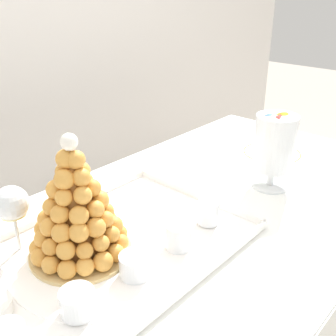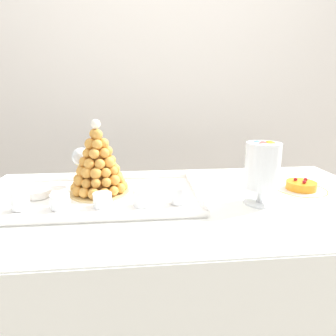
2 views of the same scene
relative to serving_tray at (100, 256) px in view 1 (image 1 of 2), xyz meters
The scene contains 10 objects.
buffet_table 0.29m from the serving_tray, ahead, with size 1.56×0.80×0.79m.
serving_tray is the anchor object (origin of this frame).
croquembouche 0.12m from the serving_tray, 122.40° to the left, with size 0.22×0.22×0.28m.
dessert_cup_mid_left 0.17m from the serving_tray, 142.53° to the right, with size 0.06×0.06×0.05m.
dessert_cup_centre 0.11m from the serving_tray, 86.86° to the right, with size 0.06×0.06×0.05m.
dessert_cup_mid_right 0.17m from the serving_tray, 38.71° to the right, with size 0.06×0.06×0.06m.
dessert_cup_right 0.28m from the serving_tray, 20.45° to the right, with size 0.05×0.05×0.06m.
macaron_goblet 0.57m from the serving_tray, 11.26° to the right, with size 0.12×0.12×0.23m.
fruit_tart_plate 0.76m from the serving_tray, ahead, with size 0.20×0.20×0.05m.
wine_glass 0.21m from the serving_tray, 124.98° to the left, with size 0.07×0.07×0.16m.
Camera 1 is at (-0.70, -0.54, 1.34)m, focal length 42.80 mm.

